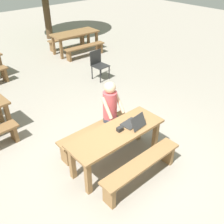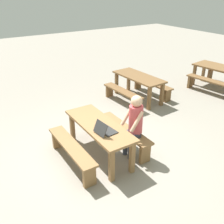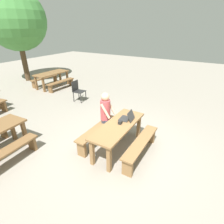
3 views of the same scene
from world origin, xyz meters
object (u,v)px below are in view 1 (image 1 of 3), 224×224
laptop (134,123)px  picnic_table_rear (75,36)px  picnic_table_front (117,137)px  person_seated (111,108)px  small_pouch (120,129)px  plastic_chair (99,64)px

laptop → picnic_table_rear: (2.59, 5.72, -0.15)m
picnic_table_front → person_seated: size_ratio=1.38×
picnic_table_front → small_pouch: small_pouch is taller
laptop → plastic_chair: bearing=-123.7°
laptop → picnic_table_front: bearing=-16.1°
laptop → person_seated: person_seated is taller
person_seated → picnic_table_rear: person_seated is taller
small_pouch → picnic_table_rear: size_ratio=0.06×
laptop → plastic_chair: (1.76, 3.24, -0.33)m
picnic_table_front → laptop: laptop is taller
picnic_table_front → picnic_table_rear: picnic_table_rear is taller
laptop → picnic_table_rear: 6.28m
laptop → person_seated: bearing=-98.0°
plastic_chair → picnic_table_rear: 2.62m
person_seated → plastic_chair: size_ratio=1.53×
picnic_table_front → plastic_chair: (2.12, 3.17, -0.14)m
picnic_table_front → plastic_chair: 3.82m
laptop → person_seated: size_ratio=0.29×
picnic_table_front → person_seated: bearing=57.0°
picnic_table_front → picnic_table_rear: (2.95, 5.65, 0.04)m
plastic_chair → laptop: bearing=-122.7°
laptop → plastic_chair: size_ratio=0.44×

